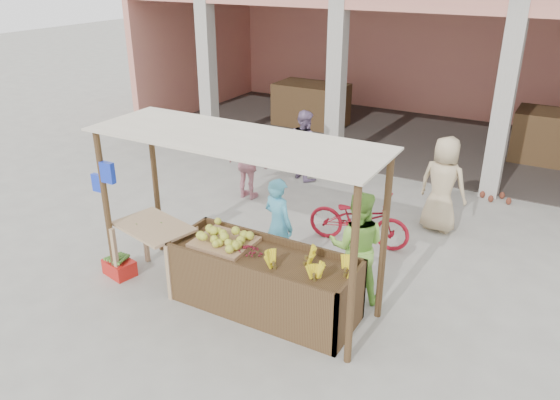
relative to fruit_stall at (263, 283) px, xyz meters
The scene contains 18 objects.
ground 0.64m from the fruit_stall, behind, with size 60.00×60.00×0.00m, color gray.
market_building 9.23m from the fruit_stall, 92.86° to the left, with size 14.40×6.40×4.20m.
fruit_stall is the anchor object (origin of this frame).
stall_awning 1.66m from the fruit_stall, behind, with size 4.09×1.35×2.39m.
banana_heap 0.84m from the fruit_stall, ahead, with size 0.98×0.54×0.18m, color #FFF420, non-canonical shape.
melon_tray 0.83m from the fruit_stall, behind, with size 0.81×0.70×0.21m.
berry_heap 0.51m from the fruit_stall, behind, with size 0.41×0.33×0.13m, color maroon.
side_table 1.82m from the fruit_stall, behind, with size 1.27×0.99×0.91m.
papaya_pile 1.88m from the fruit_stall, behind, with size 0.67×0.38×0.19m, color #44832B, non-canonical shape.
red_crate 2.42m from the fruit_stall, behind, with size 0.47×0.34×0.24m, color red.
plantain_bundle 2.40m from the fruit_stall, behind, with size 0.37×0.26×0.07m, color #4C822F, non-canonical shape.
produce_sacks 5.85m from the fruit_stall, 68.18° to the left, with size 0.93×0.70×0.56m.
vendor_blue 1.13m from the fruit_stall, 108.29° to the left, with size 0.61×0.45×1.63m, color #4FB2D7.
vendor_green 1.40m from the fruit_stall, 41.48° to the left, with size 0.83×0.48×1.72m, color #86C848.
motorcycle 2.44m from the fruit_stall, 79.88° to the left, with size 1.81×0.62×0.95m, color maroon.
shopper_b 3.86m from the fruit_stall, 125.51° to the left, with size 0.93×0.49×1.58m, color pink.
shopper_c 3.95m from the fruit_stall, 67.77° to the left, with size 0.92×0.60×1.91m, color tan.
shopper_f 5.01m from the fruit_stall, 110.63° to the left, with size 0.82×0.47×1.67m, color gray.
Camera 1 is at (3.81, -5.42, 4.46)m, focal length 35.00 mm.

